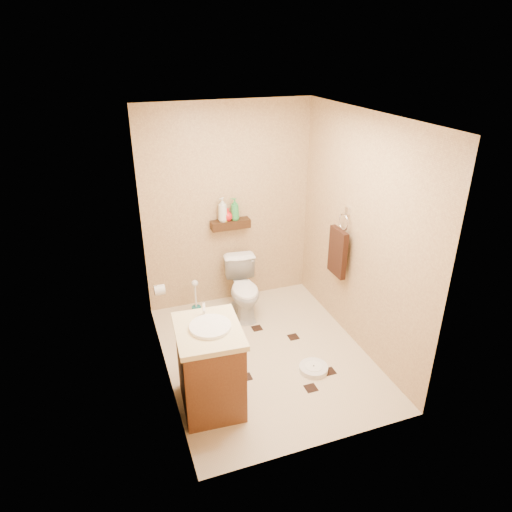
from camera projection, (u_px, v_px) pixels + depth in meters
name	position (u px, v px, depth m)	size (l,w,h in m)	color
ground	(265.00, 354.00, 4.75)	(2.50, 2.50, 0.00)	beige
wall_back	(228.00, 207.00, 5.29)	(2.00, 0.04, 2.40)	tan
wall_front	(330.00, 320.00, 3.17)	(2.00, 0.04, 2.40)	tan
wall_left	(158.00, 266.00, 3.93)	(0.04, 2.50, 2.40)	tan
wall_right	(360.00, 235.00, 4.53)	(0.04, 2.50, 2.40)	tan
ceiling	(268.00, 116.00, 3.72)	(2.00, 2.50, 0.02)	white
wall_shelf	(230.00, 224.00, 5.30)	(0.46, 0.14, 0.10)	#38230F
floor_accents	(271.00, 356.00, 4.72)	(1.23, 1.21, 0.01)	black
toilet	(244.00, 289.00, 5.33)	(0.37, 0.65, 0.66)	white
vanity	(210.00, 366.00, 3.93)	(0.59, 0.70, 0.93)	brown
bathroom_scale	(314.00, 368.00, 4.50)	(0.31, 0.31, 0.06)	silver
toilet_brush	(196.00, 303.00, 5.35)	(0.11, 0.11, 0.47)	#196464
towel_ring	(338.00, 250.00, 4.83)	(0.12, 0.30, 0.76)	silver
toilet_paper	(159.00, 290.00, 4.76)	(0.12, 0.11, 0.12)	silver
bottle_a	(223.00, 209.00, 5.19)	(0.11, 0.11, 0.28)	beige
bottle_b	(226.00, 215.00, 5.23)	(0.07, 0.07, 0.15)	yellow
bottle_c	(228.00, 215.00, 5.24)	(0.12, 0.12, 0.15)	red
bottle_d	(235.00, 209.00, 5.24)	(0.10, 0.10, 0.26)	#2D893E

